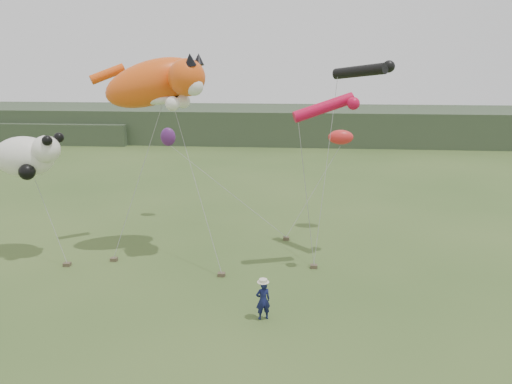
{
  "coord_description": "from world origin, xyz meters",
  "views": [
    {
      "loc": [
        2.79,
        -17.96,
        9.99
      ],
      "look_at": [
        0.96,
        3.0,
        4.34
      ],
      "focal_mm": 35.0,
      "sensor_mm": 36.0,
      "label": 1
    }
  ],
  "objects": [
    {
      "name": "tube_kites",
      "position": [
        5.02,
        6.18,
        8.67
      ],
      "size": [
        4.83,
        4.13,
        2.76
      ],
      "color": "black",
      "rests_on": "ground"
    },
    {
      "name": "ground",
      "position": [
        0.0,
        0.0,
        0.0
      ],
      "size": [
        120.0,
        120.0,
        0.0
      ],
      "primitive_type": "plane",
      "color": "#385123",
      "rests_on": "ground"
    },
    {
      "name": "headland",
      "position": [
        -3.11,
        44.69,
        1.92
      ],
      "size": [
        90.0,
        13.0,
        4.0
      ],
      "color": "#2D3D28",
      "rests_on": "ground"
    },
    {
      "name": "cat_kite",
      "position": [
        -4.15,
        6.7,
        8.85
      ],
      "size": [
        6.37,
        3.76,
        3.43
      ],
      "color": "#EC5313",
      "rests_on": "ground"
    },
    {
      "name": "sandbag_anchors",
      "position": [
        -2.0,
        5.28,
        0.09
      ],
      "size": [
        12.57,
        5.43,
        0.18
      ],
      "color": "brown",
      "rests_on": "ground"
    },
    {
      "name": "misc_kites",
      "position": [
        0.98,
        11.56,
        5.45
      ],
      "size": [
        11.76,
        2.09,
        1.33
      ],
      "color": "red",
      "rests_on": "ground"
    },
    {
      "name": "festival_attendant",
      "position": [
        1.52,
        -0.21,
        0.81
      ],
      "size": [
        0.69,
        0.57,
        1.62
      ],
      "primitive_type": "imported",
      "rotation": [
        0.0,
        0.0,
        3.51
      ],
      "color": "#111642",
      "rests_on": "ground"
    },
    {
      "name": "panda_kite",
      "position": [
        -10.7,
        5.44,
        5.28
      ],
      "size": [
        3.6,
        2.33,
        2.24
      ],
      "color": "white",
      "rests_on": "ground"
    },
    {
      "name": "fish_kite",
      "position": [
        -4.08,
        7.53,
        8.18
      ],
      "size": [
        2.17,
        1.45,
        1.1
      ],
      "color": "#DBBB0A",
      "rests_on": "ground"
    }
  ]
}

